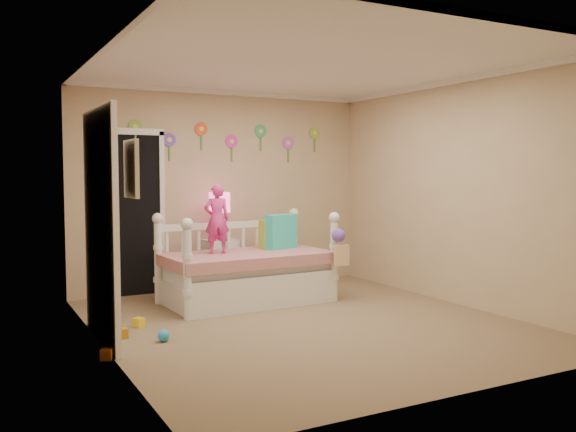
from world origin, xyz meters
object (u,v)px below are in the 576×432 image
nightstand (220,266)px  table_lamp (220,208)px  daybed (247,258)px  child (217,219)px

nightstand → table_lamp: table_lamp is taller
daybed → table_lamp: table_lamp is taller
nightstand → table_lamp: bearing=-5.8°
child → table_lamp: child is taller
daybed → nightstand: 0.75m
daybed → nightstand: (-0.06, 0.72, -0.19)m
child → nightstand: (0.29, 0.65, -0.65)m
child → daybed: bearing=177.6°
child → table_lamp: (0.29, 0.65, 0.09)m
daybed → table_lamp: (-0.06, 0.72, 0.55)m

